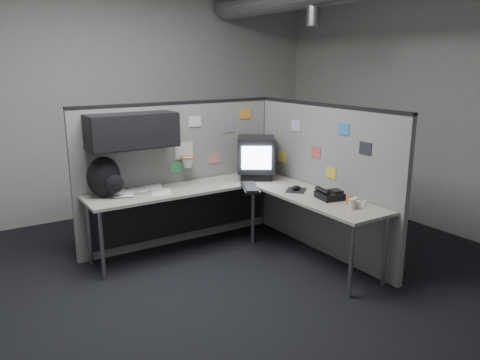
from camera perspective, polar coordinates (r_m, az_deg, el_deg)
room at (r=4.50m, az=7.29°, el=14.65°), size 5.62×5.62×3.22m
partition_back at (r=5.23m, az=-8.72°, el=2.39°), size 2.44×0.42×1.63m
partition_right at (r=5.17m, az=9.99°, el=0.16°), size 0.07×2.23×1.63m
desk at (r=5.04m, az=-1.92°, el=-2.39°), size 2.31×2.11×0.73m
monitor at (r=5.46m, az=1.97°, el=2.84°), size 0.59×0.59×0.48m
keyboard at (r=4.99m, az=1.25°, el=-0.94°), size 0.34×0.47×0.04m
mouse at (r=4.98m, az=6.85°, el=-1.07°), size 0.31×0.31×0.05m
phone at (r=4.72m, az=10.82°, el=-1.76°), size 0.26×0.28×0.11m
bottles at (r=4.55m, az=13.87°, el=-2.63°), size 0.15×0.17×0.09m
cup at (r=4.44m, az=13.50°, el=-2.85°), size 0.09×0.09×0.10m
papers at (r=5.05m, az=-12.93°, el=-1.26°), size 0.76×0.70×0.02m
backpack at (r=4.86m, az=-16.16°, el=0.29°), size 0.37×0.34×0.41m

